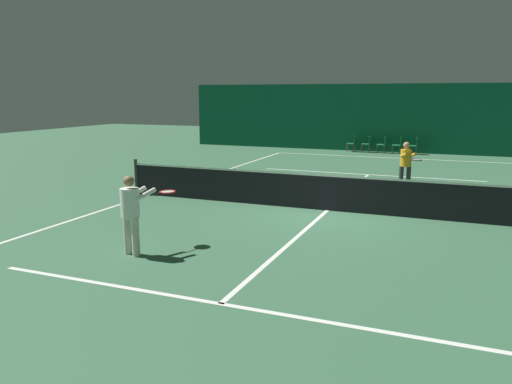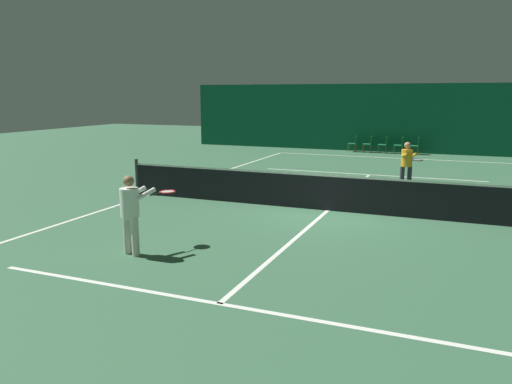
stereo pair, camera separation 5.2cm
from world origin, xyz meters
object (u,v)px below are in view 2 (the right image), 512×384
(courtside_chair_0, at_px, (354,143))
(courtside_chair_2, at_px, (384,144))
(courtside_chair_1, at_px, (369,143))
(player_near, at_px, (132,209))
(player_far, at_px, (407,162))
(tennis_net, at_px, (328,191))
(courtside_chair_3, at_px, (400,144))
(courtside_chair_4, at_px, (416,145))

(courtside_chair_0, xyz_separation_m, courtside_chair_2, (1.57, 0.00, 0.00))
(courtside_chair_1, bearing_deg, player_near, -3.71)
(player_far, bearing_deg, tennis_net, -46.38)
(player_near, xyz_separation_m, courtside_chair_1, (1.22, 18.83, -0.40))
(courtside_chair_3, bearing_deg, tennis_net, -1.07)
(tennis_net, height_order, player_far, player_far)
(courtside_chair_2, bearing_deg, courtside_chair_1, -90.00)
(courtside_chair_0, distance_m, courtside_chair_1, 0.79)
(player_near, distance_m, courtside_chair_3, 19.04)
(player_near, xyz_separation_m, courtside_chair_4, (3.58, 18.83, -0.40))
(courtside_chair_3, height_order, courtside_chair_4, same)
(player_near, relative_size, courtside_chair_1, 1.81)
(courtside_chair_2, bearing_deg, tennis_net, 2.17)
(tennis_net, relative_size, courtside_chair_2, 14.29)
(courtside_chair_1, height_order, courtside_chair_2, same)
(courtside_chair_4, bearing_deg, courtside_chair_2, -90.00)
(tennis_net, xyz_separation_m, courtside_chair_0, (-2.10, 13.89, -0.03))
(player_far, bearing_deg, courtside_chair_0, 176.24)
(tennis_net, bearing_deg, courtside_chair_2, 92.17)
(courtside_chair_0, bearing_deg, player_far, 20.08)
(player_far, relative_size, courtside_chair_3, 1.81)
(player_near, distance_m, courtside_chair_0, 18.83)
(tennis_net, xyz_separation_m, player_far, (1.58, 3.81, 0.38))
(courtside_chair_2, height_order, courtside_chair_4, same)
(courtside_chair_0, distance_m, courtside_chair_3, 2.36)
(player_near, bearing_deg, tennis_net, -11.78)
(courtside_chair_4, bearing_deg, tennis_net, -4.31)
(player_near, height_order, courtside_chair_0, player_near)
(player_far, bearing_deg, courtside_chair_3, 163.64)
(courtside_chair_3, bearing_deg, player_near, -8.45)
(courtside_chair_1, bearing_deg, player_far, 16.04)
(courtside_chair_1, distance_m, courtside_chair_4, 2.36)
(player_far, xyz_separation_m, courtside_chair_0, (-3.68, 10.07, -0.40))
(tennis_net, distance_m, player_far, 4.14)
(player_far, height_order, courtside_chair_4, player_far)
(player_near, height_order, courtside_chair_1, player_near)
(courtside_chair_0, bearing_deg, courtside_chair_4, 90.00)
(player_near, bearing_deg, courtside_chair_1, 11.68)
(player_near, distance_m, courtside_chair_4, 19.17)
(courtside_chair_0, relative_size, courtside_chair_2, 1.00)
(courtside_chair_0, height_order, courtside_chair_2, same)
(courtside_chair_4, bearing_deg, courtside_chair_0, -90.00)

